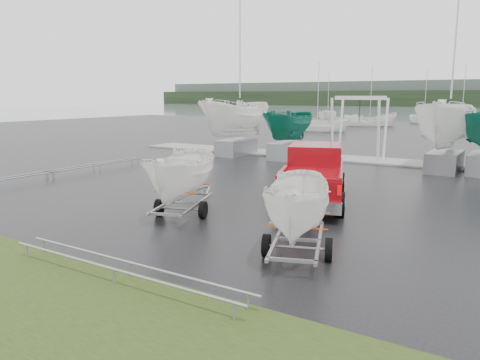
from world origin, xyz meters
TOP-DOWN VIEW (x-y plane):
  - ground_plane at (0.00, 0.00)m, footprint 120.00×120.00m
  - lake at (0.00, 100.00)m, footprint 300.00×300.00m
  - dock at (0.00, 13.00)m, footprint 30.00×3.00m
  - pickup_truck at (4.32, 0.51)m, footprint 4.33×6.91m
  - trailer_hitched at (6.66, -5.87)m, footprint 2.35×3.79m
  - trailer_parked at (1.46, -4.22)m, footprint 2.33×3.79m
  - boat_hoist at (1.97, 13.00)m, footprint 3.30×2.18m
  - keelboat_0 at (-6.14, 11.00)m, footprint 2.81×3.20m
  - keelboat_1 at (-2.14, 11.20)m, footprint 2.09×3.20m
  - keelboat_2 at (7.52, 11.00)m, footprint 2.79×3.20m
  - mast_rack_0 at (-9.00, 1.00)m, footprint 0.56×6.50m
  - mast_rack_2 at (4.00, -9.50)m, footprint 7.00×0.56m
  - moored_boat_0 at (-10.39, 35.33)m, footprint 3.07×3.00m
  - moored_boat_1 at (-7.97, 47.93)m, footprint 3.73×3.70m
  - moored_boat_2 at (3.34, 49.88)m, footprint 3.49×3.52m
  - moored_boat_4 at (-18.46, 58.72)m, footprint 3.28×3.34m
  - moored_boat_6 at (-2.81, 57.91)m, footprint 3.24×3.23m

SIDE VIEW (x-z plane):
  - lake at x=0.00m, z-range -0.01..-0.01m
  - ground_plane at x=0.00m, z-range 0.00..0.00m
  - moored_boat_0 at x=-10.39m, z-range -5.82..5.83m
  - moored_boat_1 at x=-7.97m, z-range -5.82..5.82m
  - moored_boat_4 at x=-18.46m, z-range -5.81..5.82m
  - moored_boat_2 at x=3.34m, z-range -5.72..5.73m
  - moored_boat_6 at x=-2.81m, z-range -5.50..5.51m
  - dock at x=0.00m, z-range -0.01..0.11m
  - mast_rack_0 at x=-9.00m, z-range 0.32..0.38m
  - mast_rack_2 at x=4.00m, z-range 0.32..0.38m
  - pickup_truck at x=4.32m, z-range 0.05..2.22m
  - trailer_hitched at x=6.66m, z-range 0.21..5.02m
  - boat_hoist at x=1.97m, z-range 0.61..4.73m
  - trailer_parked at x=1.46m, z-range 0.21..5.44m
  - keelboat_1 at x=-2.14m, z-range -0.06..6.60m
  - keelboat_2 at x=7.52m, z-range -1.04..9.93m
  - keelboat_0 at x=-6.14m, z-range -1.02..9.97m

